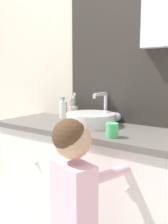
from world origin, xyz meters
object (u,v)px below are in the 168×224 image
(toothbrush_holder, at_px, (73,112))
(soap_dispenser, at_px, (63,109))
(child_figure, at_px, (74,204))
(drinking_cup, at_px, (112,130))
(sink_basin, at_px, (92,119))

(toothbrush_holder, distance_m, soap_dispenser, 0.09)
(child_figure, bearing_deg, soap_dispenser, 133.19)
(soap_dispenser, distance_m, drinking_cup, 0.68)
(sink_basin, height_order, drinking_cup, sink_basin)
(sink_basin, xyz_separation_m, soap_dispenser, (-0.34, 0.11, 0.02))
(soap_dispenser, xyz_separation_m, child_figure, (0.57, -0.61, -0.33))
(sink_basin, xyz_separation_m, child_figure, (0.23, -0.49, -0.31))
(child_figure, bearing_deg, drinking_cup, 83.21)
(child_figure, bearing_deg, toothbrush_holder, 127.89)
(toothbrush_holder, bearing_deg, soap_dispenser, -175.97)
(toothbrush_holder, xyz_separation_m, soap_dispenser, (-0.09, -0.01, 0.02))
(sink_basin, bearing_deg, soap_dispenser, 161.51)
(toothbrush_holder, distance_m, drinking_cup, 0.61)
(soap_dispenser, height_order, child_figure, soap_dispenser)
(sink_basin, xyz_separation_m, toothbrush_holder, (-0.25, 0.12, 0.01))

